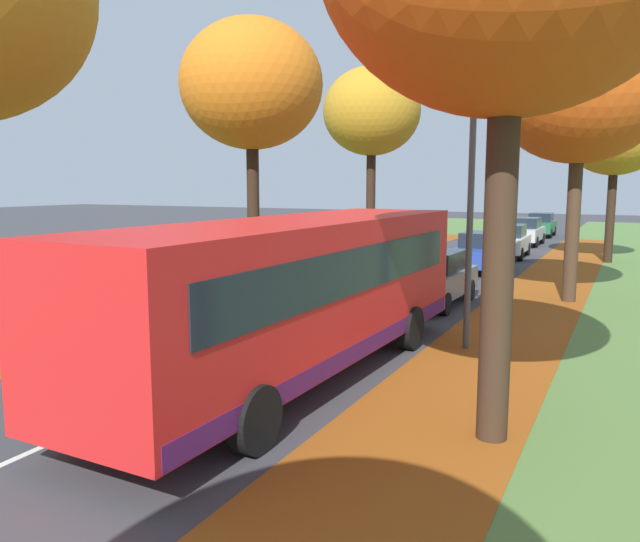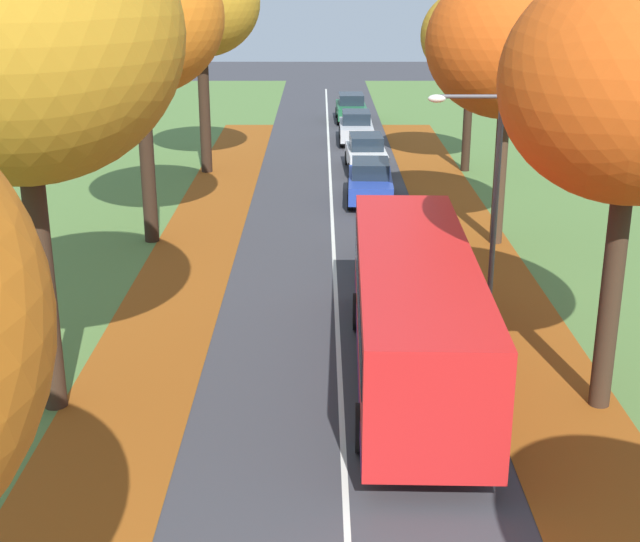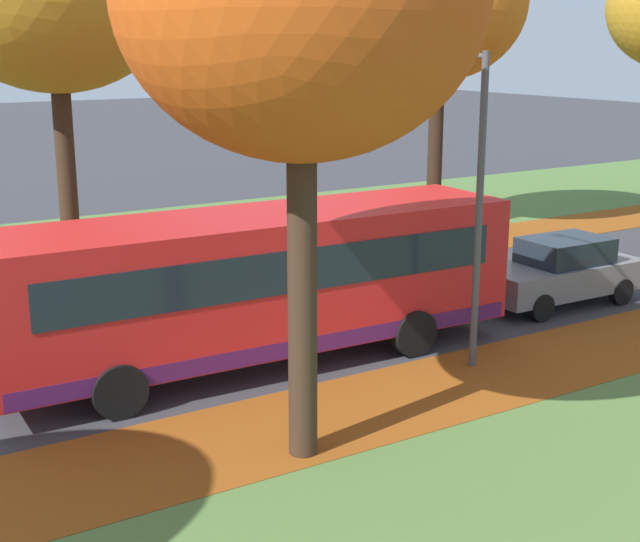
# 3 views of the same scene
# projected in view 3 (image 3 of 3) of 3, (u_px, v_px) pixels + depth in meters

# --- Properties ---
(grass_verge_left) EXTENTS (12.00, 90.00, 0.01)m
(grass_verge_left) POSITION_uv_depth(u_px,v_px,m) (362.00, 220.00, 31.56)
(grass_verge_left) COLOR #517538
(grass_verge_left) RESTS_ON ground
(leaf_litter_left) EXTENTS (2.80, 60.00, 0.00)m
(leaf_litter_left) POSITION_uv_depth(u_px,v_px,m) (277.00, 270.00, 24.72)
(leaf_litter_left) COLOR #8C4714
(leaf_litter_left) RESTS_ON grass_verge_left
(leaf_litter_right) EXTENTS (2.80, 60.00, 0.00)m
(leaf_litter_right) POSITION_uv_depth(u_px,v_px,m) (509.00, 371.00, 17.15)
(leaf_litter_right) COLOR #8C4714
(leaf_litter_right) RESTS_ON grass_verge_right
(road_centre_line) EXTENTS (0.12, 80.00, 0.01)m
(road_centre_line) POSITION_uv_depth(u_px,v_px,m) (555.00, 277.00, 23.99)
(road_centre_line) COLOR silver
(road_centre_line) RESTS_ON ground
(tree_left_mid) EXTENTS (5.46, 5.46, 9.84)m
(tree_left_mid) POSITION_uv_depth(u_px,v_px,m) (440.00, 2.00, 27.64)
(tree_left_mid) COLOR black
(tree_left_mid) RESTS_ON ground
(streetlamp_right) EXTENTS (1.89, 0.28, 6.00)m
(streetlamp_right) POSITION_uv_depth(u_px,v_px,m) (469.00, 174.00, 16.76)
(streetlamp_right) COLOR #47474C
(streetlamp_right) RESTS_ON ground
(bus) EXTENTS (2.86, 10.46, 2.98)m
(bus) POSITION_uv_depth(u_px,v_px,m) (258.00, 280.00, 17.17)
(bus) COLOR red
(bus) RESTS_ON ground
(car_grey_lead) EXTENTS (1.85, 4.24, 1.62)m
(car_grey_lead) POSITION_uv_depth(u_px,v_px,m) (560.00, 271.00, 21.33)
(car_grey_lead) COLOR slate
(car_grey_lead) RESTS_ON ground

